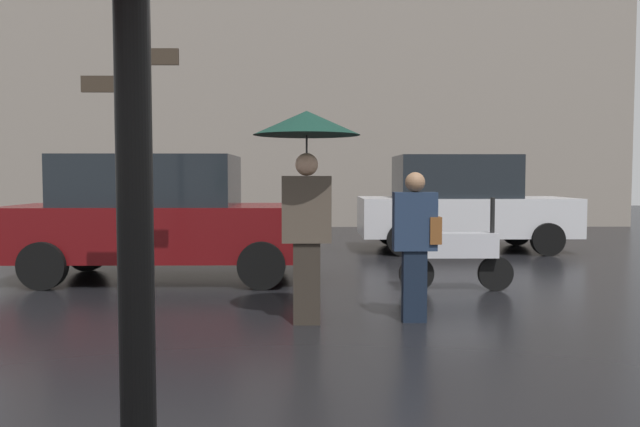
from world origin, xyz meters
TOP-DOWN VIEW (x-y plane):
  - pedestrian_with_umbrella at (-0.14, 3.55)m, footprint 1.09×1.09m
  - pedestrian_with_bag at (0.99, 3.64)m, footprint 0.48×0.24m
  - parked_scooter at (1.77, 5.39)m, footprint 1.51×0.32m
  - parked_car_left at (2.96, 9.99)m, footprint 4.25×2.03m
  - parked_car_right at (-2.29, 6.38)m, footprint 4.49×1.87m
  - street_signpost at (-2.11, 4.23)m, footprint 1.08×0.08m

SIDE VIEW (x-z plane):
  - parked_scooter at x=1.77m, z-range -0.06..1.18m
  - pedestrian_with_bag at x=0.99m, z-range 0.10..1.66m
  - parked_car_right at x=-2.29m, z-range 0.02..1.84m
  - parked_car_left at x=2.96m, z-range 0.00..1.94m
  - pedestrian_with_umbrella at x=-0.14m, z-range 0.64..2.81m
  - street_signpost at x=-2.11m, z-range 0.32..3.41m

